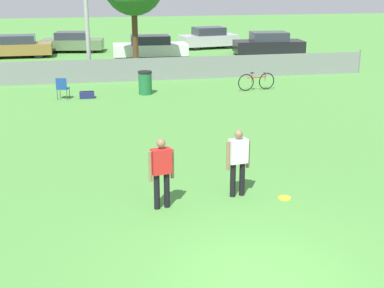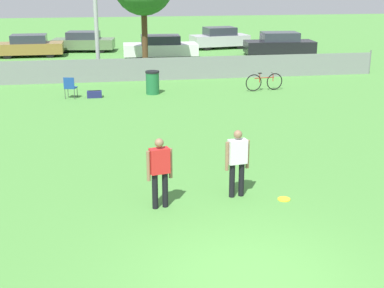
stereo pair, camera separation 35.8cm
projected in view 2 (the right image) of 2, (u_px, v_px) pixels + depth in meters
ground_plane at (252, 280)px, 8.95m from camera, size 120.00×120.00×0.00m
fence_backline at (152, 69)px, 25.71m from camera, size 22.58×0.07×1.21m
player_receiver_white at (237, 159)px, 12.06m from camera, size 0.57×0.28×1.58m
player_thrower_red at (160, 168)px, 11.46m from camera, size 0.57×0.30×1.58m
frisbee_disc at (284, 199)px, 12.13m from camera, size 0.29×0.29×0.03m
folding_chair_sideline at (70, 86)px, 21.98m from camera, size 0.54×0.54×0.89m
bicycle_sideline at (264, 82)px, 23.51m from camera, size 1.74×0.44×0.80m
trash_bin at (153, 82)px, 22.80m from camera, size 0.59×0.59×0.99m
gear_bag_sideline at (94, 94)px, 22.25m from camera, size 0.60×0.33×0.30m
parked_car_tan at (30, 46)px, 33.30m from camera, size 4.10×1.72×1.36m
parked_car_olive at (84, 42)px, 35.56m from camera, size 4.19×2.28×1.31m
parked_car_white at (160, 47)px, 32.61m from camera, size 4.56×1.99×1.39m
parked_car_silver at (220, 38)px, 37.04m from camera, size 4.15×2.30×1.46m
parked_car_dark at (279, 44)px, 33.70m from camera, size 4.46×2.14×1.46m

